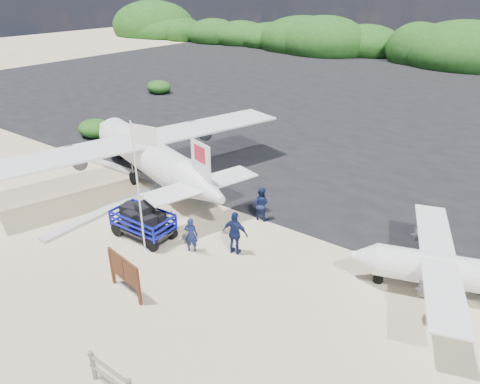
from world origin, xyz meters
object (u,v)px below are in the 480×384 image
Objects in this scene: signboard at (127,293)px; crew_a at (191,235)px; baggage_cart at (145,237)px; aircraft_small at (322,87)px; flagpole at (145,251)px; crew_b at (261,204)px; crew_c at (235,233)px.

signboard is 1.26× the size of crew_a.
aircraft_small reaches higher than baggage_cart.
flagpole is 2.88× the size of signboard.
crew_a is (2.32, 0.40, 0.75)m from baggage_cart.
baggage_cart is at bearing 84.48° from aircraft_small.
baggage_cart is 1.78× the size of crew_b.
crew_b is (0.90, 7.08, 0.80)m from signboard.
flagpole reaches higher than crew_b.
flagpole is at bearing 85.62° from aircraft_small.
crew_b is 28.65m from aircraft_small.
aircraft_small is at bearing 113.50° from signboard.
aircraft_small is (-9.15, 33.90, 0.00)m from signboard.
crew_a is 31.96m from aircraft_small.
baggage_cart is 31.76m from aircraft_small.
signboard is at bearing -53.76° from baggage_cart.
crew_a is (1.49, 1.14, 0.75)m from flagpole.
flagpole is 3.41× the size of crew_b.
flagpole is 3.75m from crew_c.
flagpole is 0.86× the size of aircraft_small.
signboard is at bearing 74.98° from crew_b.
aircraft_small is at bearing -80.27° from crew_c.
crew_a is at bearing 88.71° from aircraft_small.
baggage_cart is 2.47m from crew_a.
crew_c reaches higher than aircraft_small.
crew_a is 3.86m from crew_b.
crew_a is 0.81× the size of crew_c.
signboard is (2.25, -2.91, 0.00)m from baggage_cart.
baggage_cart is 3.68m from signboard.
crew_c is (3.01, 2.04, 0.92)m from flagpole.
crew_a is at bearing 97.20° from signboard.
flagpole reaches higher than aircraft_small.
crew_c reaches higher than baggage_cart.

